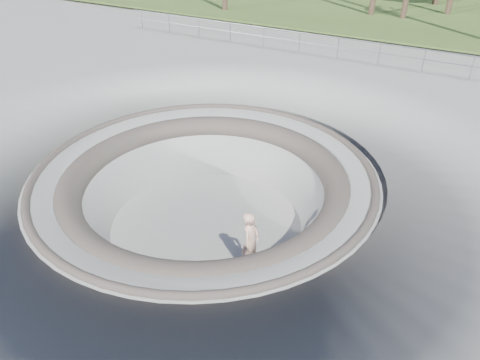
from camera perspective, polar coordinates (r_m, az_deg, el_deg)
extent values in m
plane|color=gray|center=(14.01, -4.39, 0.94)|extent=(180.00, 180.00, 0.00)
torus|color=gray|center=(15.14, -4.08, -5.56)|extent=(14.00, 14.00, 4.00)
cylinder|color=gray|center=(15.11, -4.09, -5.41)|extent=(6.60, 6.60, 0.10)
torus|color=#554E44|center=(14.02, -4.39, 0.87)|extent=(10.24, 10.24, 0.24)
torus|color=#554E44|center=(14.25, -4.32, -0.61)|extent=(8.91, 8.91, 0.81)
ellipsoid|color=brown|center=(72.33, 5.29, 21.00)|extent=(50.40, 36.00, 23.40)
cylinder|color=gray|center=(23.75, 11.98, 16.61)|extent=(25.00, 0.05, 0.05)
cylinder|color=gray|center=(23.87, 11.85, 15.58)|extent=(25.00, 0.05, 0.05)
cube|color=olive|center=(13.36, 1.25, -10.53)|extent=(0.88, 0.56, 0.02)
cylinder|color=#AEAEB3|center=(13.39, 1.25, -10.64)|extent=(0.10, 0.18, 0.04)
cylinder|color=#AEAEB3|center=(13.39, 1.25, -10.64)|extent=(0.10, 0.18, 0.04)
cylinder|color=white|center=(13.39, 1.25, -10.67)|extent=(0.07, 0.05, 0.07)
cylinder|color=white|center=(13.39, 1.25, -10.67)|extent=(0.07, 0.05, 0.07)
cylinder|color=white|center=(13.39, 1.25, -10.67)|extent=(0.07, 0.05, 0.07)
cylinder|color=white|center=(13.39, 1.25, -10.67)|extent=(0.07, 0.05, 0.07)
imported|color=beige|center=(12.76, 1.30, -7.48)|extent=(0.49, 0.70, 1.82)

